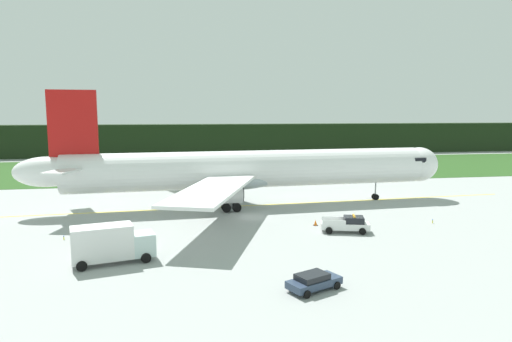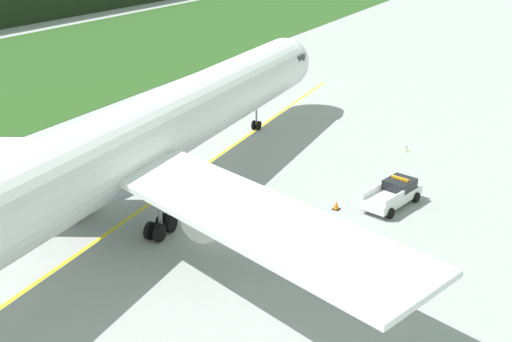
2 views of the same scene
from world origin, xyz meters
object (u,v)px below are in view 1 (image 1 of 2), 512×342
ops_pickup_truck (347,224)px  staff_car (314,281)px  airliner (247,170)px  apron_cone (316,223)px  catering_truck (111,243)px

ops_pickup_truck → staff_car: (-8.42, -15.12, -0.20)m
airliner → ops_pickup_truck: size_ratio=10.76×
ops_pickup_truck → apron_cone: (-2.57, 3.41, -0.59)m
airliner → apron_cone: size_ratio=94.11×
ops_pickup_truck → staff_car: ops_pickup_truck is taller
catering_truck → apron_cone: 23.89m
staff_car → apron_cone: 19.43m
apron_cone → airliner: bearing=117.0°
catering_truck → apron_cone: (21.77, 9.73, -1.51)m
airliner → catering_truck: (-15.46, -22.10, -3.32)m
apron_cone → ops_pickup_truck: bearing=-53.0°
ops_pickup_truck → staff_car: 17.30m
ops_pickup_truck → catering_truck: size_ratio=0.76×
ops_pickup_truck → apron_cone: ops_pickup_truck is taller
airliner → catering_truck: bearing=-125.0°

